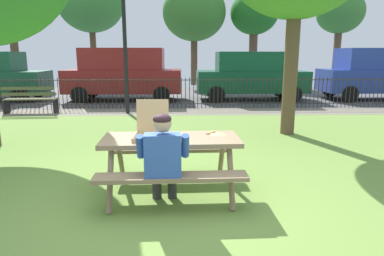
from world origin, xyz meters
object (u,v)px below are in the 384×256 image
(park_bench_left, at_px, (30,100))
(parked_car_far_right, at_px, (379,73))
(picnic_table_foreground, at_px, (171,150))
(pizza_slice_on_table, at_px, (216,134))
(adult_at_table, at_px, (163,157))
(parked_car_center, at_px, (124,73))
(lamp_post_walkway, at_px, (125,36))
(far_tree_midright, at_px, (254,14))
(far_tree_midleft, at_px, (91,2))
(parked_car_right, at_px, (250,75))
(pizza_box_open, at_px, (152,131))
(far_tree_center, at_px, (194,13))
(far_tree_right, at_px, (340,13))
(far_tree_left, at_px, (9,1))

(park_bench_left, xyz_separation_m, parked_car_far_right, (12.90, 3.05, 0.68))
(picnic_table_foreground, relative_size, pizza_slice_on_table, 6.29)
(picnic_table_foreground, bearing_deg, adult_at_table, -98.33)
(parked_car_center, bearing_deg, parked_car_far_right, 0.00)
(lamp_post_walkway, height_order, far_tree_midright, far_tree_midright)
(lamp_post_walkway, bearing_deg, far_tree_midleft, 109.41)
(parked_car_right, bearing_deg, pizza_box_open, -108.24)
(adult_at_table, bearing_deg, far_tree_center, 87.03)
(far_tree_midleft, bearing_deg, pizza_slice_on_table, -70.45)
(adult_at_table, relative_size, parked_car_far_right, 0.26)
(pizza_slice_on_table, bearing_deg, far_tree_midleft, 109.55)
(lamp_post_walkway, bearing_deg, parked_car_far_right, 17.92)
(adult_at_table, height_order, far_tree_right, far_tree_right)
(picnic_table_foreground, height_order, far_tree_right, far_tree_right)
(far_tree_right, bearing_deg, park_bench_left, -144.75)
(far_tree_midright, bearing_deg, far_tree_left, 180.00)
(picnic_table_foreground, bearing_deg, far_tree_midleft, 107.45)
(picnic_table_foreground, xyz_separation_m, parked_car_center, (-2.24, 9.55, 0.50))
(lamp_post_walkway, bearing_deg, picnic_table_foreground, -75.77)
(parked_car_far_right, bearing_deg, far_tree_right, 79.67)
(parked_car_center, relative_size, far_tree_right, 0.83)
(far_tree_midright, bearing_deg, far_tree_right, 0.00)
(pizza_box_open, bearing_deg, lamp_post_walkway, 102.08)
(lamp_post_walkway, xyz_separation_m, far_tree_right, (11.09, 10.15, 1.83))
(parked_car_center, relative_size, far_tree_center, 0.78)
(far_tree_left, bearing_deg, far_tree_midleft, -0.00)
(pizza_slice_on_table, height_order, far_tree_left, far_tree_left)
(parked_car_center, bearing_deg, parked_car_right, -0.00)
(parked_car_far_right, height_order, far_tree_right, far_tree_right)
(parked_car_right, bearing_deg, far_tree_midleft, 139.23)
(far_tree_left, xyz_separation_m, far_tree_right, (19.31, 0.00, -0.63))
(far_tree_center, relative_size, far_tree_right, 1.07)
(far_tree_left, distance_m, far_tree_midleft, 4.65)
(adult_at_table, height_order, parked_car_center, parked_car_center)
(park_bench_left, height_order, parked_car_far_right, parked_car_far_right)
(parked_car_center, bearing_deg, adult_at_table, -77.86)
(lamp_post_walkway, bearing_deg, far_tree_right, 42.47)
(lamp_post_walkway, bearing_deg, park_bench_left, 177.61)
(pizza_box_open, relative_size, far_tree_center, 0.08)
(adult_at_table, bearing_deg, park_bench_left, 123.46)
(adult_at_table, relative_size, far_tree_midright, 0.22)
(pizza_box_open, height_order, parked_car_far_right, parked_car_far_right)
(parked_car_far_right, bearing_deg, adult_at_table, -129.46)
(parked_car_center, height_order, far_tree_midleft, far_tree_midleft)
(pizza_box_open, xyz_separation_m, far_tree_midright, (4.61, 16.53, 3.27))
(parked_car_right, height_order, far_tree_midright, far_tree_midright)
(park_bench_left, bearing_deg, far_tree_midleft, 92.79)
(lamp_post_walkway, bearing_deg, pizza_slice_on_table, -70.24)
(lamp_post_walkway, relative_size, far_tree_center, 0.66)
(picnic_table_foreground, bearing_deg, parked_car_center, 103.18)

